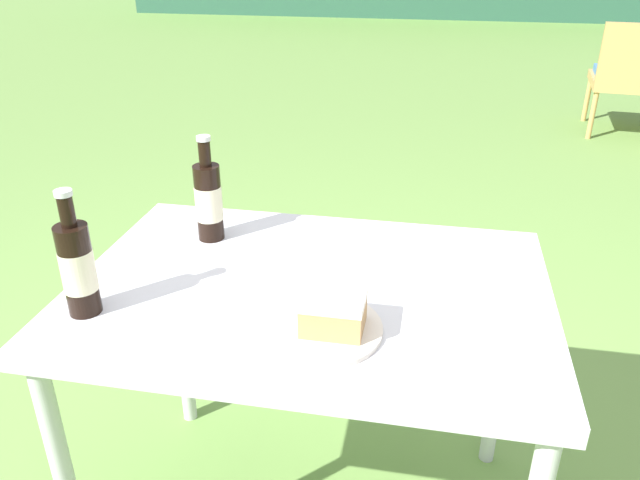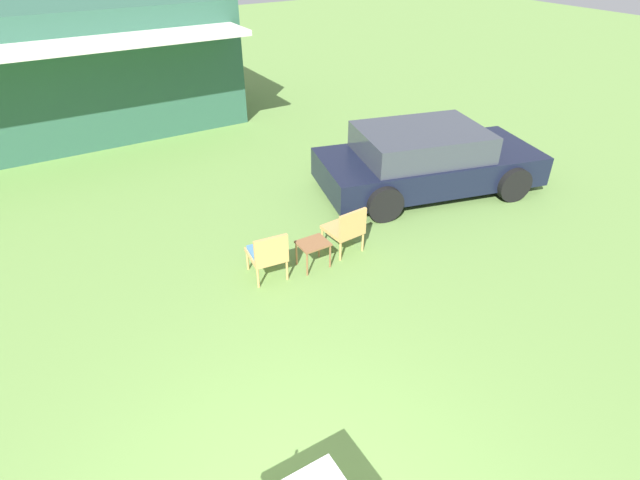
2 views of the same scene
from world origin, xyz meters
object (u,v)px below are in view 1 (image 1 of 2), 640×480
cola_bottle_near (209,200)px  cola_bottle_far (78,267)px  cake_on_plate (326,319)px  patio_table (311,312)px  wicker_chair_cushioned (632,75)px

cola_bottle_near → cola_bottle_far: size_ratio=1.00×
cola_bottle_near → cake_on_plate: bearing=-44.4°
patio_table → cola_bottle_far: cola_bottle_far is taller
cola_bottle_near → cola_bottle_far: 0.37m
wicker_chair_cushioned → cola_bottle_near: size_ratio=3.23×
wicker_chair_cushioned → cola_bottle_far: 4.34m
wicker_chair_cushioned → cake_on_plate: bearing=75.2°
wicker_chair_cushioned → cola_bottle_near: 3.98m
cake_on_plate → cola_bottle_near: 0.47m
patio_table → cola_bottle_far: (-0.40, -0.18, 0.16)m
cake_on_plate → cola_bottle_far: (-0.46, -0.02, 0.07)m
cake_on_plate → cola_bottle_near: size_ratio=0.97×
patio_table → cake_on_plate: 0.20m
patio_table → cola_bottle_near: (-0.27, 0.16, 0.16)m
cola_bottle_near → wicker_chair_cushioned: bearing=62.8°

